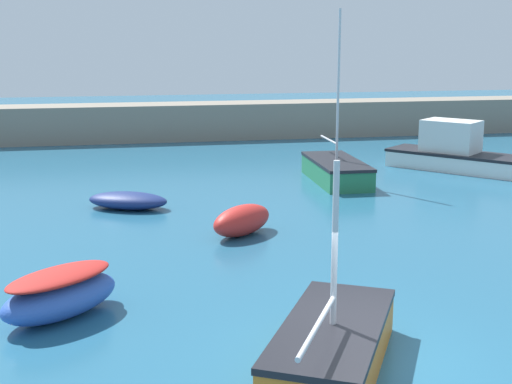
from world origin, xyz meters
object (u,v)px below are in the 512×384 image
fishing_dinghy_green (242,220)px  sailboat_twin_hulled (332,345)px  motorboat_grey_hull (456,153)px  open_tender_yellow (128,200)px  sailboat_tall_mast (336,170)px  rowboat_with_red_cover (60,294)px

fishing_dinghy_green → sailboat_twin_hulled: (0.05, -8.80, -0.00)m
motorboat_grey_hull → open_tender_yellow: motorboat_grey_hull is taller
sailboat_tall_mast → sailboat_twin_hulled: size_ratio=1.51×
rowboat_with_red_cover → fishing_dinghy_green: bearing=-172.7°
fishing_dinghy_green → motorboat_grey_hull: size_ratio=0.40×
sailboat_tall_mast → rowboat_with_red_cover: bearing=-37.1°
sailboat_tall_mast → motorboat_grey_hull: (5.90, 1.48, 0.28)m
rowboat_with_red_cover → open_tender_yellow: (1.56, 9.38, -0.22)m
rowboat_with_red_cover → sailboat_tall_mast: 15.81m
sailboat_tall_mast → open_tender_yellow: 8.81m
rowboat_with_red_cover → sailboat_tall_mast: (9.85, 12.37, -0.03)m
motorboat_grey_hull → rowboat_with_red_cover: bearing=-89.7°
rowboat_with_red_cover → fishing_dinghy_green: 7.24m
motorboat_grey_hull → sailboat_twin_hulled: bearing=-73.3°
rowboat_with_red_cover → fishing_dinghy_green: rowboat_with_red_cover is taller
fishing_dinghy_green → open_tender_yellow: fishing_dinghy_green is taller
sailboat_tall_mast → open_tender_yellow: bearing=-68.7°
open_tender_yellow → motorboat_grey_hull: bearing=40.9°
sailboat_twin_hulled → motorboat_grey_hull: size_ratio=0.74×
motorboat_grey_hull → sailboat_tall_mast: bearing=-116.9°
fishing_dinghy_green → motorboat_grey_hull: bearing=175.7°
sailboat_twin_hulled → sailboat_tall_mast: bearing=10.8°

